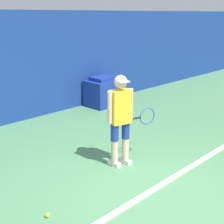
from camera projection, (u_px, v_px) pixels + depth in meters
ground_plane at (142, 192)px, 4.71m from camera, size 24.00×24.00×0.00m
back_wall at (1, 70)px, 7.20m from camera, size 24.00×0.10×2.65m
court_baseline at (147, 194)px, 4.64m from camera, size 21.60×0.10×0.01m
tennis_player at (121, 117)px, 5.29m from camera, size 0.93×0.36×1.61m
tennis_ball at (47, 215)px, 4.11m from camera, size 0.07×0.07×0.07m
covered_chair at (103, 92)px, 9.03m from camera, size 0.94×0.75×0.85m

